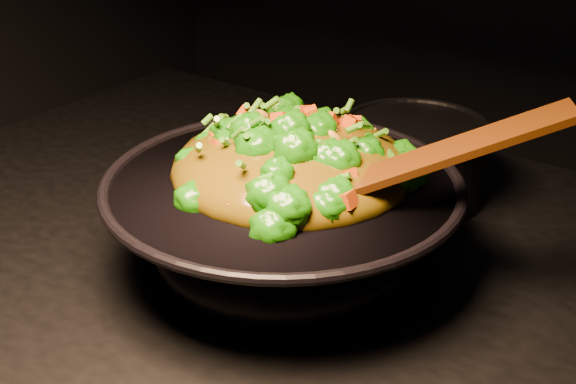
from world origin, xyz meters
The scene contains 4 objects.
wok centered at (0.03, -0.01, 0.95)m, with size 0.39×0.39×0.11m, color black, non-canonical shape.
stir_fry centered at (0.02, 0.02, 1.06)m, with size 0.27×0.27×0.09m, color #1C6E07, non-canonical shape.
spatula centered at (0.17, 0.03, 1.06)m, with size 0.31×0.05×0.01m, color #3E1505.
back_pot centered at (0.06, 0.24, 0.95)m, with size 0.19×0.19×0.11m, color black.
Camera 1 is at (0.50, -0.64, 1.40)m, focal length 50.00 mm.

